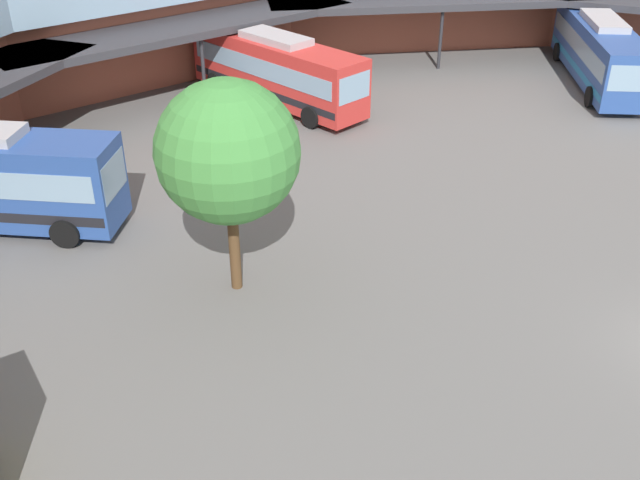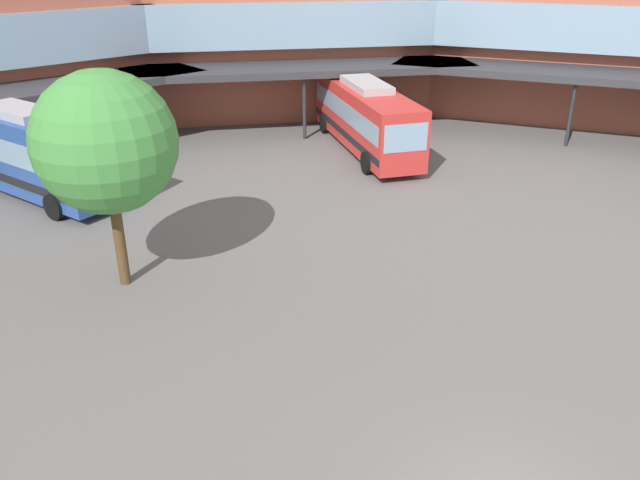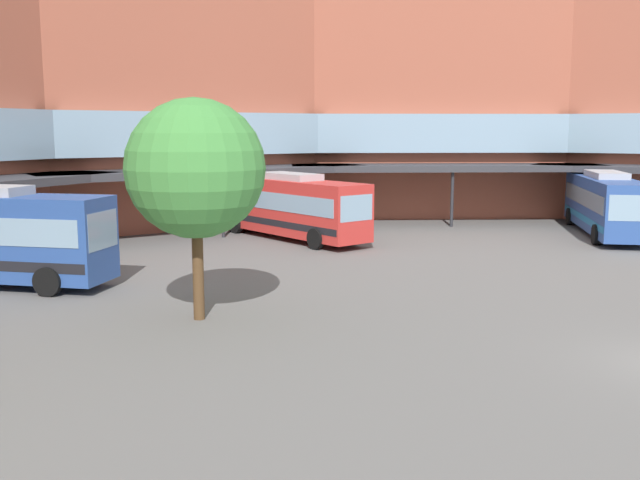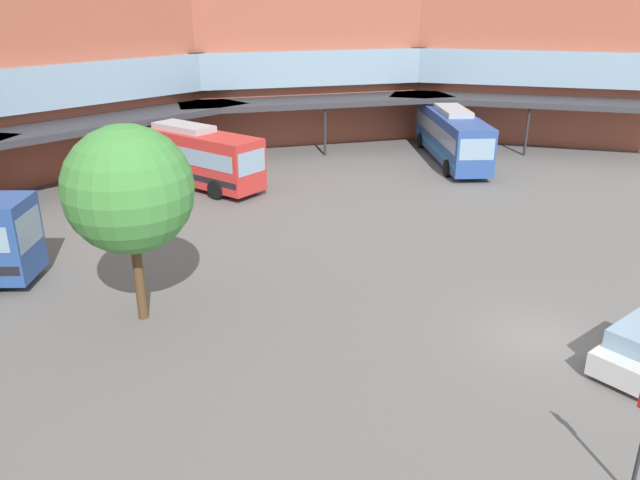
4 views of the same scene
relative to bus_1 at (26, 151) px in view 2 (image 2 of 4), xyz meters
name	(u,v)px [view 2 (image 2 of 4)]	position (x,y,z in m)	size (l,w,h in m)	color
station_building	(197,29)	(7.36, -2.83, 5.07)	(76.09, 42.43, 14.64)	#AD5942
bus_1	(26,151)	(0.00, 0.00, 0.00)	(7.08, 10.20, 3.95)	#2D519E
bus_2	(366,116)	(16.77, -0.74, -0.12)	(4.30, 11.38, 3.71)	red
plaza_tree	(105,143)	(2.19, -10.37, 2.88)	(4.44, 4.44, 7.11)	brown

